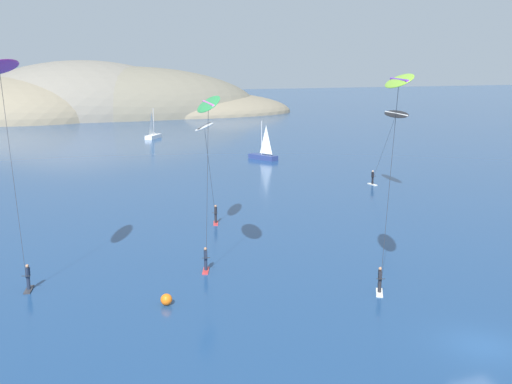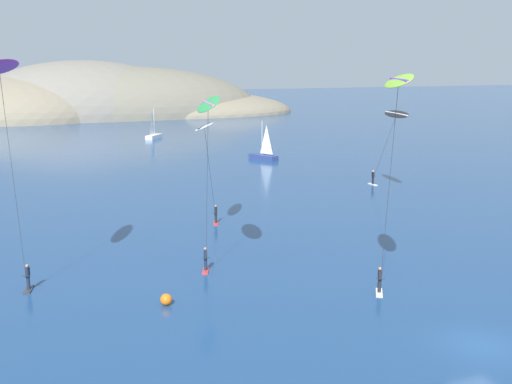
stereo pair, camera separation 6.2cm
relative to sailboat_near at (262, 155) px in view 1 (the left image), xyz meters
name	(u,v)px [view 1 (the left image)]	position (x,y,z in m)	size (l,w,h in m)	color
ground_plane	(483,346)	(-14.38, -63.26, -0.64)	(600.00, 600.00, 0.00)	navy
headland_island	(97,116)	(-10.61, 88.80, -0.64)	(99.04, 46.51, 29.47)	#7A705B
sailboat_near	(262,155)	(0.00, 0.00, 0.00)	(3.30, 5.80, 5.70)	navy
sailboat_far	(154,135)	(-8.48, 32.53, 0.00)	(4.34, 5.33, 5.70)	white
kitesurfer_magenta	(2,85)	(-35.96, -47.69, 12.24)	(3.24, 5.80, 14.39)	#2D2D33
kitesurfer_black	(394,120)	(3.22, -28.91, 7.41)	(2.45, 9.71, 9.16)	silver
kitesurfer_white	(206,136)	(-20.86, -37.99, 7.69)	(4.47, 7.58, 9.40)	red
kitesurfer_green	(208,118)	(-24.18, -48.91, 10.12)	(2.26, 5.86, 12.18)	red
kitesurfer_lime	(397,100)	(-16.36, -57.67, 11.49)	(3.64, 6.50, 13.62)	silver
marker_buoy	(166,299)	(-27.84, -51.67, -0.29)	(0.70, 0.70, 0.70)	orange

